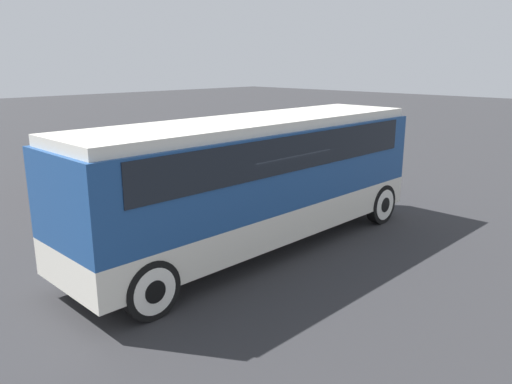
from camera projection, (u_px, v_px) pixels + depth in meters
ground_plane at (256, 248)px, 12.41m from camera, size 120.00×120.00×0.00m
tour_bus at (259, 171)px, 11.99m from camera, size 9.77×2.52×3.22m
parked_car_near at (115, 169)px, 18.31m from camera, size 4.11×1.79×1.39m
parked_car_mid at (211, 159)px, 20.23m from camera, size 4.05×1.81×1.35m
parked_car_far at (216, 173)px, 17.65m from camera, size 4.37×1.79×1.39m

